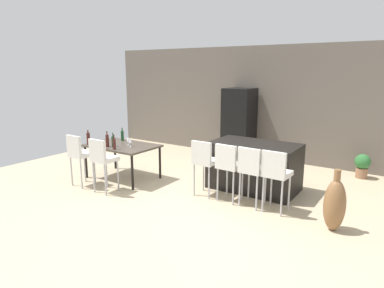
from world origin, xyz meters
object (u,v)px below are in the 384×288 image
at_px(dining_table, 122,147).
at_px(wine_bottle_left, 114,144).
at_px(bar_chair_left, 204,159).
at_px(wine_bottle_far, 88,139).
at_px(bar_chair_right, 252,167).
at_px(dining_chair_far, 102,157).
at_px(kitchen_island, 254,166).
at_px(wine_bottle_right, 107,141).
at_px(floor_vase, 335,205).
at_px(dining_chair_near, 79,152).
at_px(wine_bottle_corner, 113,141).
at_px(wine_bottle_near, 122,135).
at_px(wine_glass_end, 130,141).
at_px(bar_chair_far, 276,172).
at_px(refrigerator, 239,124).
at_px(bar_chair_middle, 229,164).
at_px(potted_plant, 362,165).
at_px(wine_glass_middle, 128,139).

xyz_separation_m(dining_table, wine_bottle_left, (0.18, -0.39, 0.18)).
relative_size(bar_chair_left, wine_bottle_far, 3.34).
bearing_deg(bar_chair_right, dining_chair_far, -160.54).
bearing_deg(kitchen_island, bar_chair_right, -69.40).
bearing_deg(wine_bottle_right, floor_vase, 3.25).
relative_size(wine_bottle_right, floor_vase, 0.35).
bearing_deg(wine_bottle_left, dining_table, 115.20).
bearing_deg(dining_chair_near, wine_bottle_corner, 62.31).
xyz_separation_m(dining_table, wine_bottle_right, (-0.11, -0.31, 0.19)).
bearing_deg(wine_bottle_near, dining_chair_near, -91.88).
bearing_deg(wine_bottle_corner, wine_glass_end, 34.89).
xyz_separation_m(kitchen_island, wine_bottle_corner, (-2.64, -1.17, 0.40)).
relative_size(bar_chair_far, floor_vase, 1.14).
distance_m(refrigerator, floor_vase, 4.24).
relative_size(wine_bottle_left, wine_glass_end, 1.74).
bearing_deg(wine_bottle_near, wine_glass_end, -30.78).
relative_size(dining_chair_near, floor_vase, 1.14).
height_order(dining_table, floor_vase, floor_vase).
xyz_separation_m(bar_chair_far, wine_bottle_far, (-3.97, -0.47, 0.17)).
distance_m(bar_chair_middle, wine_bottle_far, 3.15).
relative_size(bar_chair_middle, dining_table, 0.71).
bearing_deg(dining_chair_near, wine_bottle_right, 66.71).
height_order(bar_chair_left, wine_bottle_left, bar_chair_left).
xyz_separation_m(wine_glass_end, refrigerator, (1.04, 2.92, 0.06)).
height_order(kitchen_island, potted_plant, kitchen_island).
bearing_deg(dining_chair_far, bar_chair_left, 28.77).
bearing_deg(floor_vase, wine_bottle_near, 175.40).
bearing_deg(refrigerator, potted_plant, -0.19).
bearing_deg(floor_vase, refrigerator, 135.45).
relative_size(bar_chair_far, refrigerator, 0.57).
distance_m(bar_chair_left, floor_vase, 2.33).
relative_size(kitchen_island, dining_chair_far, 1.58).
xyz_separation_m(wine_glass_middle, refrigerator, (1.18, 2.84, 0.06)).
distance_m(bar_chair_middle, floor_vase, 1.83).
relative_size(wine_glass_end, potted_plant, 0.33).
height_order(kitchen_island, wine_bottle_near, wine_bottle_near).
bearing_deg(wine_bottle_corner, bar_chair_left, 8.72).
height_order(dining_chair_far, wine_bottle_far, wine_bottle_far).
xyz_separation_m(bar_chair_far, wine_bottle_corner, (-3.38, -0.31, 0.16)).
distance_m(dining_chair_far, wine_bottle_corner, 0.72).
relative_size(wine_bottle_far, wine_bottle_left, 1.04).
height_order(bar_chair_far, potted_plant, bar_chair_far).
height_order(dining_chair_far, wine_bottle_corner, dining_chair_far).
distance_m(wine_bottle_left, wine_bottle_right, 0.30).
distance_m(bar_chair_left, potted_plant, 3.63).
relative_size(wine_glass_end, floor_vase, 0.19).
bearing_deg(bar_chair_right, wine_bottle_corner, -174.00).
bearing_deg(wine_bottle_corner, wine_glass_middle, 61.30).
xyz_separation_m(kitchen_island, wine_bottle_left, (-2.44, -1.33, 0.40)).
bearing_deg(wine_bottle_left, floor_vase, 4.60).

